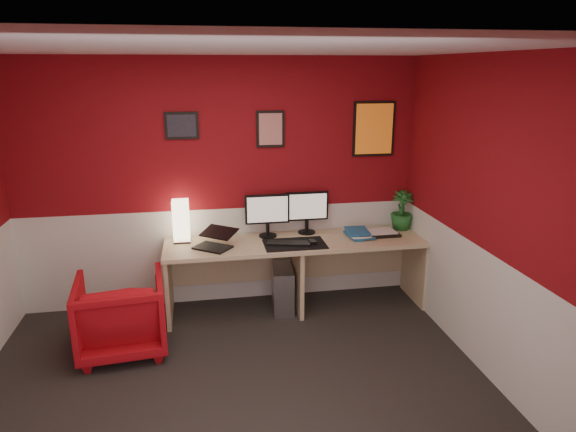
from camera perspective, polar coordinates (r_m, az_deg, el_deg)
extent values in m
cube|color=black|center=(4.07, -5.68, -19.66)|extent=(4.00, 3.50, 0.01)
cube|color=white|center=(3.30, -6.95, 18.15)|extent=(4.00, 3.50, 0.01)
cube|color=maroon|center=(5.18, -7.63, 3.47)|extent=(4.00, 0.01, 2.50)
cube|color=maroon|center=(1.93, -2.33, -19.84)|extent=(4.00, 0.01, 2.50)
cube|color=maroon|center=(4.12, 22.68, -1.01)|extent=(0.01, 3.50, 2.50)
cube|color=silver|center=(5.39, -7.33, -4.35)|extent=(4.00, 0.01, 1.00)
cube|color=silver|center=(4.39, 21.55, -10.41)|extent=(0.01, 3.50, 1.00)
cube|color=tan|center=(5.20, 0.97, -6.58)|extent=(2.60, 0.65, 0.73)
cube|color=#FFE5B2|center=(5.09, -11.87, -0.67)|extent=(0.16, 0.16, 0.40)
cube|color=black|center=(4.87, -8.48, -2.38)|extent=(0.40, 0.38, 0.22)
cube|color=black|center=(5.11, -2.31, 0.79)|extent=(0.45, 0.06, 0.58)
cube|color=black|center=(5.23, 2.14, 1.13)|extent=(0.45, 0.06, 0.58)
cube|color=black|center=(4.97, 0.75, -3.15)|extent=(0.60, 0.38, 0.01)
cube|color=black|center=(4.96, 0.08, -3.03)|extent=(0.44, 0.23, 0.02)
cube|color=black|center=(4.97, 2.75, -2.91)|extent=(0.07, 0.11, 0.03)
imported|color=#216199|center=(5.19, 6.77, -2.25)|extent=(0.25, 0.33, 0.03)
imported|color=silver|center=(5.18, 6.85, -2.01)|extent=(0.23, 0.29, 0.02)
imported|color=#216199|center=(5.17, 6.59, -1.76)|extent=(0.24, 0.31, 0.03)
cube|color=black|center=(5.33, 10.33, -1.92)|extent=(0.35, 0.26, 0.03)
imported|color=#19591E|center=(5.50, 12.64, 0.63)|extent=(0.28, 0.28, 0.41)
cube|color=#99999E|center=(5.24, -0.61, -8.06)|extent=(0.24, 0.47, 0.45)
imported|color=red|center=(4.70, -18.15, -10.40)|extent=(0.79, 0.81, 0.68)
cube|color=black|center=(5.06, -11.82, 9.88)|extent=(0.32, 0.02, 0.26)
cube|color=red|center=(5.11, -1.98, 9.71)|extent=(0.28, 0.02, 0.36)
cube|color=orange|center=(5.37, 9.58, 9.60)|extent=(0.44, 0.02, 0.56)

